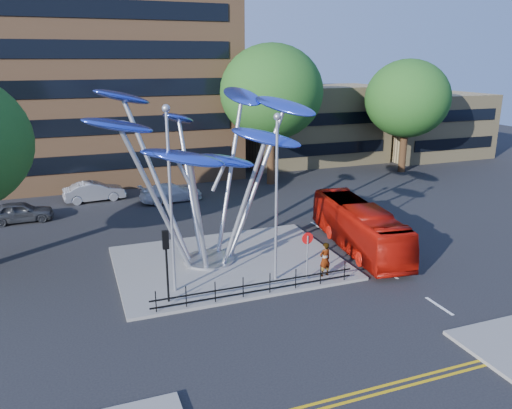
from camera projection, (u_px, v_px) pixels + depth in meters
name	position (u px, v px, depth m)	size (l,w,h in m)	color
ground	(291.00, 310.00, 22.30)	(120.00, 120.00, 0.00)	black
traffic_island	(229.00, 263.00, 27.33)	(12.00, 9.00, 0.15)	slate
double_yellow_near	(364.00, 391.00, 16.91)	(40.00, 0.12, 0.01)	gold
double_yellow_far	(369.00, 396.00, 16.65)	(40.00, 0.12, 0.01)	gold
brick_tower	(86.00, 10.00, 44.77)	(25.00, 15.00, 30.00)	brown
low_building_near	(312.00, 124.00, 53.50)	(15.00, 8.00, 8.00)	#9C895B
low_building_far	(430.00, 125.00, 56.57)	(12.00, 8.00, 7.00)	#9C895B
tree_right	(272.00, 92.00, 42.48)	(8.80, 8.80, 12.11)	black
tree_far	(407.00, 99.00, 47.46)	(8.00, 8.00, 10.81)	black
leaf_sculpture	(203.00, 138.00, 25.66)	(12.72, 9.54, 9.51)	#9EA0A5
street_lamp_left	(170.00, 185.00, 22.41)	(0.36, 0.36, 8.80)	#9EA0A5
street_lamp_right	(277.00, 184.00, 23.72)	(0.36, 0.36, 8.30)	#9EA0A5
traffic_light_island	(166.00, 251.00, 22.12)	(0.28, 0.18, 3.42)	black
no_entry_sign_island	(307.00, 248.00, 24.72)	(0.60, 0.10, 2.45)	#9EA0A5
pedestrian_railing_front	(257.00, 287.00, 23.34)	(10.00, 0.06, 1.00)	black
red_bus	(359.00, 226.00, 29.24)	(2.27, 9.70, 2.70)	#A21007
pedestrian	(325.00, 259.00, 25.26)	(0.65, 0.43, 1.79)	gray
parked_car_left	(20.00, 212.00, 34.15)	(1.70, 4.21, 1.44)	#3C3E43
parked_car_mid	(94.00, 191.00, 39.17)	(1.62, 4.65, 1.53)	#ACADB4
parked_car_right	(171.00, 192.00, 39.09)	(1.98, 4.88, 1.42)	silver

